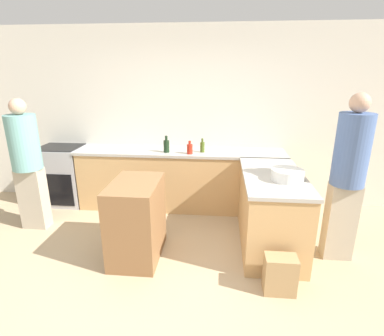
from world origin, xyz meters
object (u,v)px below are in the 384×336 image
(range_oven, at_px, (63,175))
(wine_bottle_dark, at_px, (166,146))
(person_by_range, at_px, (27,161))
(island_table, at_px, (137,220))
(olive_oil_bottle, at_px, (202,147))
(person_at_peninsula, at_px, (348,174))
(hot_sauce_bottle, at_px, (190,149))
(mixing_bowl, at_px, (288,175))
(paper_bag, at_px, (280,274))

(range_oven, xyz_separation_m, wine_bottle_dark, (1.71, -0.12, 0.55))
(person_by_range, bearing_deg, range_oven, 90.72)
(island_table, height_order, olive_oil_bottle, olive_oil_bottle)
(range_oven, relative_size, person_at_peninsula, 0.50)
(island_table, bearing_deg, hot_sauce_bottle, 68.05)
(hot_sauce_bottle, bearing_deg, mixing_bowl, -40.36)
(mixing_bowl, xyz_separation_m, olive_oil_bottle, (-0.99, 1.10, 0.02))
(paper_bag, bearing_deg, hot_sauce_bottle, 121.97)
(island_table, relative_size, olive_oil_bottle, 4.42)
(hot_sauce_bottle, bearing_deg, person_at_peninsula, -29.07)
(hot_sauce_bottle, xyz_separation_m, paper_bag, (1.04, -1.66, -0.80))
(island_table, distance_m, wine_bottle_dark, 1.37)
(range_oven, xyz_separation_m, person_at_peninsula, (3.85, -1.16, 0.55))
(olive_oil_bottle, distance_m, person_at_peninsula, 1.96)
(range_oven, xyz_separation_m, hot_sauce_bottle, (2.06, -0.17, 0.53))
(hot_sauce_bottle, distance_m, person_by_range, 2.15)
(hot_sauce_bottle, xyz_separation_m, wine_bottle_dark, (-0.35, 0.05, 0.02))
(mixing_bowl, relative_size, olive_oil_bottle, 1.70)
(range_oven, height_order, person_at_peninsula, person_at_peninsula)
(island_table, bearing_deg, paper_bag, -17.27)
(hot_sauce_bottle, relative_size, olive_oil_bottle, 0.94)
(hot_sauce_bottle, height_order, person_by_range, person_by_range)
(mixing_bowl, relative_size, person_at_peninsula, 0.19)
(wine_bottle_dark, distance_m, person_at_peninsula, 2.38)
(olive_oil_bottle, bearing_deg, wine_bottle_dark, -173.27)
(person_by_range, height_order, paper_bag, person_by_range)
(hot_sauce_bottle, distance_m, paper_bag, 2.11)
(hot_sauce_bottle, relative_size, paper_bag, 0.49)
(range_oven, distance_m, paper_bag, 3.60)
(paper_bag, bearing_deg, island_table, 162.73)
(olive_oil_bottle, relative_size, paper_bag, 0.53)
(range_oven, bearing_deg, olive_oil_bottle, -1.47)
(island_table, relative_size, person_by_range, 0.52)
(range_oven, relative_size, mixing_bowl, 2.68)
(mixing_bowl, bearing_deg, wine_bottle_dark, 145.41)
(wine_bottle_dark, relative_size, person_by_range, 0.14)
(range_oven, relative_size, island_table, 1.03)
(island_table, distance_m, olive_oil_bottle, 1.55)
(mixing_bowl, bearing_deg, range_oven, 160.18)
(island_table, height_order, hot_sauce_bottle, hot_sauce_bottle)
(mixing_bowl, xyz_separation_m, person_by_range, (-3.21, 0.34, -0.04))
(wine_bottle_dark, bearing_deg, island_table, -96.11)
(mixing_bowl, xyz_separation_m, paper_bag, (-0.13, -0.67, -0.78))
(island_table, bearing_deg, person_at_peninsula, 4.89)
(hot_sauce_bottle, xyz_separation_m, person_by_range, (-2.05, -0.65, -0.05))
(range_oven, bearing_deg, hot_sauce_bottle, -4.74)
(island_table, xyz_separation_m, person_at_peninsula, (2.27, 0.19, 0.56))
(person_at_peninsula, bearing_deg, paper_bag, -138.54)
(mixing_bowl, bearing_deg, paper_bag, -101.12)
(wine_bottle_dark, bearing_deg, person_by_range, -157.55)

